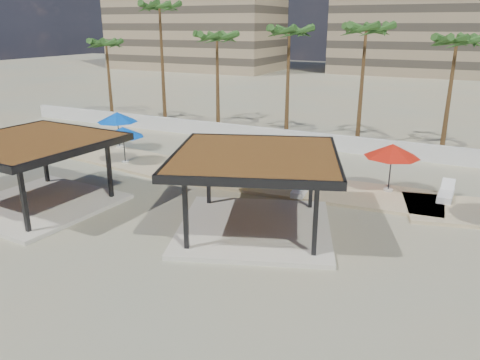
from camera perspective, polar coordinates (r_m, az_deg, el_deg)
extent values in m
plane|color=tan|center=(21.72, -5.09, -5.60)|extent=(200.00, 200.00, 0.00)
cube|color=#C6B284|center=(34.30, -15.77, 2.94)|extent=(16.40, 6.19, 0.24)
cube|color=#C6B284|center=(26.78, 6.42, -0.77)|extent=(16.24, 5.11, 0.24)
cube|color=silver|center=(35.44, 8.50, 4.83)|extent=(56.00, 0.30, 1.20)
cube|color=beige|center=(21.26, 1.79, -5.79)|extent=(8.62, 8.62, 0.20)
cube|color=black|center=(18.67, -6.65, -4.01)|extent=(0.24, 0.24, 3.06)
cube|color=black|center=(23.36, -3.88, 0.73)|extent=(0.24, 0.24, 3.06)
cube|color=black|center=(18.25, 9.19, -4.69)|extent=(0.24, 0.24, 3.06)
cube|color=black|center=(23.02, 8.70, 0.28)|extent=(0.24, 0.24, 3.06)
cube|color=brown|center=(20.13, 1.89, 2.81)|extent=(8.88, 8.88, 0.29)
cube|color=black|center=(16.84, 0.91, -0.35)|extent=(6.65, 2.52, 0.35)
cube|color=black|center=(23.48, 2.59, 5.08)|extent=(6.65, 2.52, 0.35)
cube|color=black|center=(20.69, -7.73, 3.08)|extent=(2.52, 6.65, 0.35)
cube|color=black|center=(20.17, 11.76, 2.45)|extent=(2.52, 6.65, 0.35)
cube|color=beige|center=(25.96, -23.22, -2.76)|extent=(7.03, 7.03, 0.20)
cube|color=black|center=(28.85, -22.75, 2.72)|extent=(0.19, 0.19, 3.02)
cube|color=black|center=(22.12, -24.87, -2.10)|extent=(0.19, 0.19, 3.02)
cube|color=black|center=(25.13, -15.66, 1.30)|extent=(0.19, 0.19, 3.02)
cube|color=brown|center=(25.05, -24.15, 4.23)|extent=(7.25, 7.25, 0.28)
cube|color=black|center=(27.13, -18.39, 5.89)|extent=(6.94, 0.54, 0.34)
cube|color=black|center=(22.42, -18.91, 3.34)|extent=(0.54, 6.94, 0.34)
cylinder|color=beige|center=(35.72, -14.44, 3.96)|extent=(0.51, 0.51, 0.12)
cylinder|color=#262628|center=(35.45, -14.59, 5.78)|extent=(0.07, 0.07, 2.45)
cone|color=#044AC3|center=(35.25, -14.73, 7.44)|extent=(3.48, 3.48, 0.71)
cylinder|color=beige|center=(26.81, -0.48, -0.24)|extent=(0.48, 0.48, 0.12)
cylinder|color=#262628|center=(26.48, -0.48, 2.00)|extent=(0.07, 0.07, 2.30)
cone|color=gold|center=(26.21, -0.49, 4.08)|extent=(3.08, 3.08, 0.67)
cylinder|color=beige|center=(26.77, 17.60, -1.15)|extent=(0.51, 0.51, 0.12)
cylinder|color=#262628|center=(26.42, 17.84, 1.24)|extent=(0.07, 0.07, 2.46)
cone|color=red|center=(26.14, 18.07, 3.44)|extent=(3.13, 3.13, 0.72)
cylinder|color=beige|center=(31.64, -13.80, 2.16)|extent=(0.46, 0.46, 0.11)
cylinder|color=#262628|center=(31.37, -13.94, 4.01)|extent=(0.07, 0.07, 2.23)
cone|color=#044AC3|center=(31.15, -14.08, 5.72)|extent=(3.52, 3.52, 0.65)
cube|color=silver|center=(28.48, -1.14, 1.10)|extent=(1.34, 2.34, 0.31)
cube|color=silver|center=(28.42, -1.14, 1.47)|extent=(1.34, 2.34, 0.07)
cube|color=silver|center=(28.96, 0.03, 2.34)|extent=(0.91, 0.93, 0.56)
cube|color=silver|center=(25.36, 7.36, -1.33)|extent=(0.86, 1.93, 0.26)
cube|color=silver|center=(25.30, 7.37, -0.99)|extent=(0.86, 1.93, 0.06)
cube|color=silver|center=(25.91, 7.75, -0.02)|extent=(0.68, 0.71, 0.47)
cube|color=silver|center=(26.68, 23.77, -1.77)|extent=(0.76, 2.01, 0.28)
cube|color=silver|center=(26.63, 23.82, -1.43)|extent=(0.76, 2.01, 0.06)
cube|color=silver|center=(27.29, 24.04, -0.47)|extent=(0.68, 0.71, 0.50)
cone|color=brown|center=(47.48, -15.64, 11.54)|extent=(0.36, 0.36, 7.30)
ellipsoid|color=#28521D|center=(47.23, -16.01, 15.63)|extent=(3.00, 3.00, 1.80)
cone|color=brown|center=(43.89, -9.44, 13.53)|extent=(0.36, 0.36, 10.47)
ellipsoid|color=#28521D|center=(43.77, -9.80, 20.04)|extent=(3.00, 3.00, 1.80)
cone|color=brown|center=(40.30, -2.75, 11.56)|extent=(0.36, 0.36, 8.00)
ellipsoid|color=#28521D|center=(40.03, -2.84, 16.90)|extent=(3.00, 3.00, 1.80)
cone|color=brown|center=(38.47, 5.83, 11.53)|extent=(0.36, 0.36, 8.50)
ellipsoid|color=#28521D|center=(38.20, 6.03, 17.49)|extent=(3.00, 3.00, 1.80)
cone|color=brown|center=(36.30, 14.58, 10.78)|extent=(0.36, 0.36, 8.68)
ellipsoid|color=#28521D|center=(36.02, 15.13, 17.23)|extent=(3.00, 3.00, 1.80)
cone|color=brown|center=(35.78, 24.11, 9.10)|extent=(0.36, 0.36, 7.97)
ellipsoid|color=#28521D|center=(35.47, 24.92, 15.04)|extent=(3.00, 3.00, 1.80)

